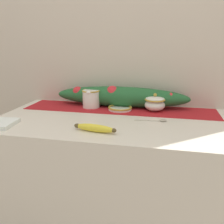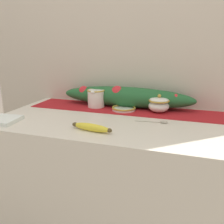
% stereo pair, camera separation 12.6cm
% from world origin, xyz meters
% --- Properties ---
extents(countertop, '(1.24, 0.67, 0.86)m').
position_xyz_m(countertop, '(0.00, 0.00, 0.43)').
color(countertop, beige).
rests_on(countertop, ground_plane).
extents(back_wall, '(2.04, 0.04, 2.40)m').
position_xyz_m(back_wall, '(0.00, 0.35, 1.20)').
color(back_wall, beige).
rests_on(back_wall, ground_plane).
extents(table_runner, '(1.14, 0.24, 0.00)m').
position_xyz_m(table_runner, '(0.00, 0.20, 0.86)').
color(table_runner, '#A8191E').
rests_on(table_runner, countertop).
extents(cream_pitcher, '(0.11, 0.13, 0.11)m').
position_xyz_m(cream_pitcher, '(-0.18, 0.20, 0.92)').
color(cream_pitcher, white).
rests_on(cream_pitcher, countertop).
extents(sugar_bowl, '(0.12, 0.12, 0.10)m').
position_xyz_m(sugar_bowl, '(0.21, 0.20, 0.91)').
color(sugar_bowl, white).
rests_on(sugar_bowl, countertop).
extents(small_dish, '(0.14, 0.14, 0.02)m').
position_xyz_m(small_dish, '(0.01, 0.18, 0.88)').
color(small_dish, white).
rests_on(small_dish, countertop).
extents(banana, '(0.21, 0.06, 0.04)m').
position_xyz_m(banana, '(-0.04, -0.21, 0.88)').
color(banana, yellow).
rests_on(banana, countertop).
extents(spoon, '(0.17, 0.03, 0.01)m').
position_xyz_m(spoon, '(0.25, 0.01, 0.87)').
color(spoon, '#A89E89').
rests_on(spoon, countertop).
extents(napkin_stack, '(0.16, 0.16, 0.02)m').
position_xyz_m(napkin_stack, '(-0.52, -0.22, 0.87)').
color(napkin_stack, white).
rests_on(napkin_stack, countertop).
extents(poinsettia_garland, '(0.83, 0.14, 0.13)m').
position_xyz_m(poinsettia_garland, '(-0.00, 0.26, 0.93)').
color(poinsettia_garland, '#235B2D').
rests_on(poinsettia_garland, countertop).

